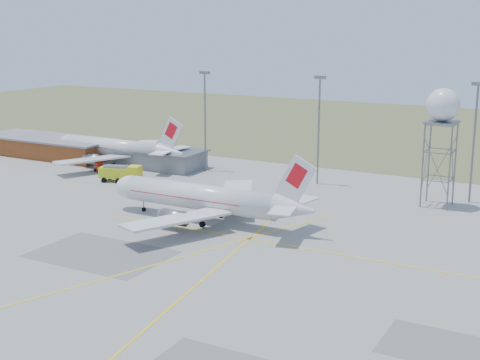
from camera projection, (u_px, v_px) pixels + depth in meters
The scene contains 12 objects.
ground at pixel (159, 331), 66.59m from camera, with size 400.00×400.00×0.00m, color gray.
grass_strip at pixel (451, 133), 186.17m from camera, with size 400.00×120.00×0.03m, color #4D5A31.
building_orange at pixel (49, 147), 154.07m from camera, with size 33.00×12.00×4.30m.
building_grey at pixel (161, 158), 141.82m from camera, with size 19.00×10.00×3.90m.
mast_a at pixel (205, 113), 136.55m from camera, with size 2.20×0.50×20.50m.
mast_b at pixel (319, 121), 124.87m from camera, with size 2.20×0.50×20.50m.
mast_c at pixel (475, 133), 111.80m from camera, with size 2.20×0.50×20.50m.
airliner_main at pixel (204, 198), 102.65m from camera, with size 35.19×34.27×11.99m.
airliner_far at pixel (116, 148), 144.57m from camera, with size 33.66×32.76×11.46m.
radar_tower at pixel (441, 141), 109.80m from camera, with size 5.45×5.45×19.72m.
fire_truck at pixel (122, 174), 128.83m from camera, with size 8.54×5.00×3.24m.
baggage_tug at pixel (100, 168), 137.84m from camera, with size 2.89×2.73×1.90m.
Camera 1 is at (36.56, -49.96, 29.91)m, focal length 50.00 mm.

